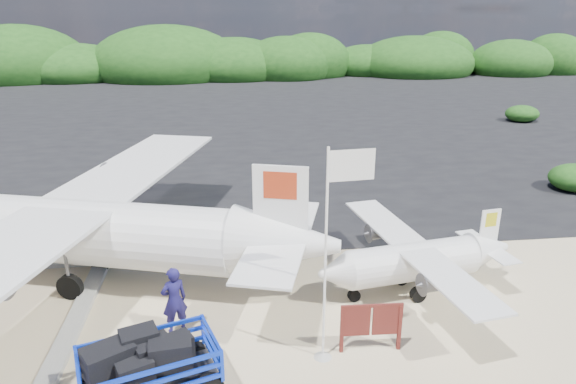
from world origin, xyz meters
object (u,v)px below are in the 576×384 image
(signboard, at_px, (369,350))
(crew_a, at_px, (174,300))
(flagpole, at_px, (323,357))
(aircraft_small, at_px, (114,110))
(crew_b, at_px, (257,229))
(crew_c, at_px, (267,234))
(aircraft_large, at_px, (400,149))

(signboard, height_order, crew_a, crew_a)
(flagpole, relative_size, aircraft_small, 0.83)
(flagpole, xyz_separation_m, crew_b, (-1.23, 6.10, 0.83))
(crew_c, relative_size, aircraft_large, 0.10)
(crew_b, xyz_separation_m, aircraft_small, (-10.40, 28.23, -0.83))
(crew_a, relative_size, crew_c, 1.04)
(crew_b, height_order, aircraft_small, crew_b)
(flagpole, relative_size, crew_a, 2.87)
(flagpole, bearing_deg, crew_a, 157.07)
(signboard, relative_size, crew_a, 0.88)
(crew_a, height_order, crew_c, crew_a)
(crew_a, bearing_deg, crew_c, -148.46)
(flagpole, xyz_separation_m, crew_c, (-0.94, 5.48, 0.89))
(aircraft_large, bearing_deg, signboard, 85.88)
(aircraft_large, bearing_deg, aircraft_small, -21.33)
(crew_a, relative_size, crew_b, 1.12)
(aircraft_small, bearing_deg, crew_c, 101.40)
(crew_c, xyz_separation_m, aircraft_small, (-10.68, 28.85, -0.89))
(flagpole, xyz_separation_m, aircraft_small, (-11.62, 34.33, 0.00))
(crew_a, bearing_deg, signboard, 140.01)
(crew_a, height_order, aircraft_large, aircraft_large)
(aircraft_large, distance_m, aircraft_small, 25.14)
(flagpole, bearing_deg, crew_b, 101.40)
(signboard, distance_m, crew_a, 5.18)
(crew_a, bearing_deg, crew_b, -141.92)
(signboard, relative_size, crew_b, 0.99)
(crew_a, distance_m, aircraft_small, 33.74)
(signboard, xyz_separation_m, crew_c, (-2.16, 5.36, 0.89))
(signboard, bearing_deg, aircraft_small, 112.88)
(crew_c, distance_m, aircraft_large, 16.34)
(crew_b, bearing_deg, crew_a, 54.37)
(aircraft_large, bearing_deg, flagpole, 82.83)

